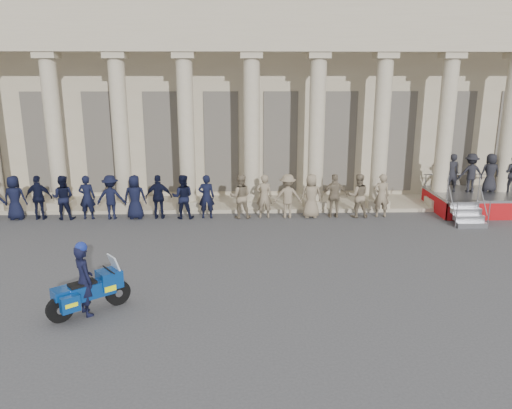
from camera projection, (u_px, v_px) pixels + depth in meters
The scene contains 6 objects.
ground at pixel (207, 292), 12.94m from camera, with size 90.00×90.00×0.00m, color #3E3E40.
building at pixel (225, 92), 26.03m from camera, with size 40.00×12.50×9.00m.
officer_rank at pixel (135, 197), 19.29m from camera, with size 19.56×0.65×1.73m.
reviewing_stand at pixel (482, 182), 20.26m from camera, with size 3.84×3.78×2.35m.
motorcycle at pixel (90, 291), 11.71m from camera, with size 1.69×1.47×1.30m.
rider at pixel (84, 279), 11.55m from camera, with size 0.71×0.74×1.80m.
Camera 1 is at (0.97, -11.96, 5.51)m, focal length 35.00 mm.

